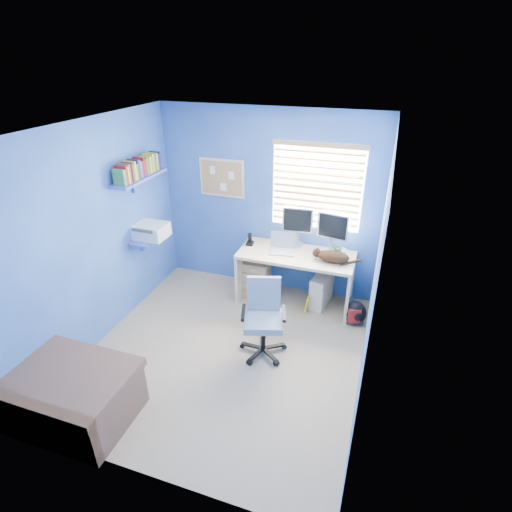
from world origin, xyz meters
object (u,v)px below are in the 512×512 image
(office_chair, at_px, (263,327))
(laptop, at_px, (282,244))
(tower_pc, at_px, (321,290))
(desk, at_px, (295,278))
(cat, at_px, (333,257))

(office_chair, bearing_deg, laptop, 94.83)
(office_chair, bearing_deg, tower_pc, 68.03)
(laptop, height_order, office_chair, laptop)
(laptop, xyz_separation_m, office_chair, (0.09, -1.08, -0.52))
(tower_pc, height_order, office_chair, office_chair)
(desk, distance_m, office_chair, 1.09)
(laptop, xyz_separation_m, tower_pc, (0.55, 0.06, -0.62))
(tower_pc, bearing_deg, laptop, -162.15)
(cat, bearing_deg, tower_pc, 140.13)
(desk, bearing_deg, laptop, -177.46)
(cat, relative_size, tower_pc, 0.89)
(desk, bearing_deg, tower_pc, 8.78)
(desk, height_order, office_chair, office_chair)
(tower_pc, bearing_deg, cat, -32.70)
(tower_pc, bearing_deg, desk, -159.99)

